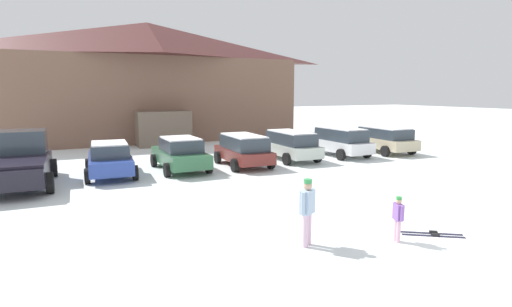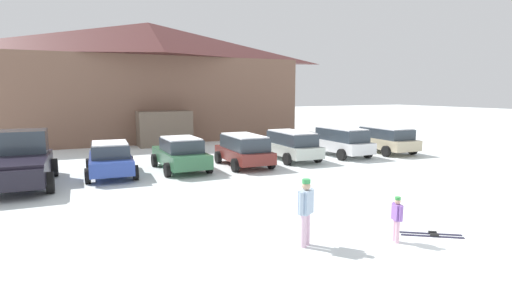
% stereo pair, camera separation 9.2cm
% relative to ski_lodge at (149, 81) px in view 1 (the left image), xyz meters
% --- Properties ---
extents(ground, '(160.00, 160.00, 0.00)m').
position_rel_ski_lodge_xyz_m(ground, '(1.57, -26.80, -4.56)').
color(ground, white).
extents(ski_lodge, '(22.69, 10.33, 9.00)m').
position_rel_ski_lodge_xyz_m(ski_lodge, '(0.00, 0.00, 0.00)').
color(ski_lodge, brown).
rests_on(ski_lodge, ground).
extents(parked_blue_hatchback, '(2.37, 4.32, 1.53)m').
position_rel_ski_lodge_xyz_m(parked_blue_hatchback, '(-4.80, -13.71, -3.78)').
color(parked_blue_hatchback, '#2B449C').
rests_on(parked_blue_hatchback, ground).
extents(parked_green_coupe, '(2.19, 4.43, 1.59)m').
position_rel_ski_lodge_xyz_m(parked_green_coupe, '(-1.62, -13.77, -3.76)').
color(parked_green_coupe, '#316441').
rests_on(parked_green_coupe, ground).
extents(parked_maroon_van, '(2.26, 4.11, 1.59)m').
position_rel_ski_lodge_xyz_m(parked_maroon_van, '(1.52, -14.19, -3.70)').
color(parked_maroon_van, maroon).
rests_on(parked_maroon_van, ground).
extents(parked_silver_wagon, '(2.18, 4.23, 1.60)m').
position_rel_ski_lodge_xyz_m(parked_silver_wagon, '(4.57, -13.74, -3.70)').
color(parked_silver_wagon, beige).
rests_on(parked_silver_wagon, ground).
extents(parked_white_suv, '(2.08, 4.11, 1.66)m').
position_rel_ski_lodge_xyz_m(parked_white_suv, '(7.91, -13.85, -3.67)').
color(parked_white_suv, silver).
rests_on(parked_white_suv, ground).
extents(parked_beige_suv, '(2.42, 4.31, 1.58)m').
position_rel_ski_lodge_xyz_m(parked_beige_suv, '(11.17, -14.04, -3.70)').
color(parked_beige_suv, '#BEAF8D').
rests_on(parked_beige_suv, ground).
extents(pickup_truck, '(2.70, 5.52, 2.15)m').
position_rel_ski_lodge_xyz_m(pickup_truck, '(-8.24, -14.02, -3.57)').
color(pickup_truck, black).
rests_on(pickup_truck, ground).
extents(skier_child_in_purple_jacket, '(0.24, 0.42, 1.16)m').
position_rel_ski_lodge_xyz_m(skier_child_in_purple_jacket, '(0.58, -25.26, -3.91)').
color(skier_child_in_purple_jacket, '#DEA8C0').
rests_on(skier_child_in_purple_jacket, ground).
extents(skier_adult_in_blue_parka, '(0.54, 0.42, 1.67)m').
position_rel_ski_lodge_xyz_m(skier_adult_in_blue_parka, '(-1.59, -24.46, -3.62)').
color(skier_adult_in_blue_parka, silver).
rests_on(skier_adult_in_blue_parka, ground).
extents(pair_of_skis, '(1.44, 1.15, 0.08)m').
position_rel_ski_lodge_xyz_m(pair_of_skis, '(1.78, -25.35, -4.54)').
color(pair_of_skis, '#1D1A2F').
rests_on(pair_of_skis, ground).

